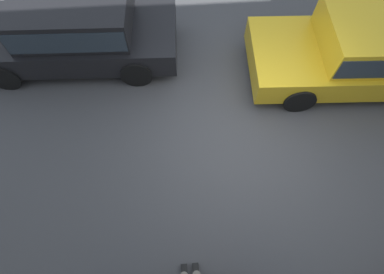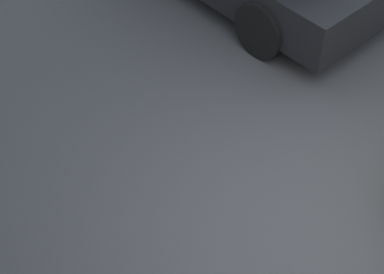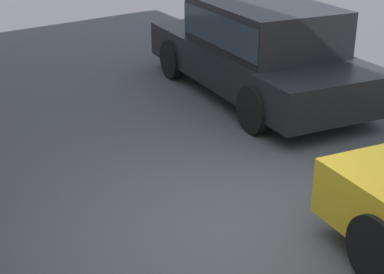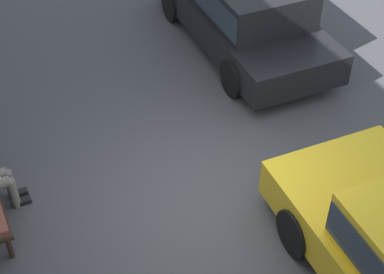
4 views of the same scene
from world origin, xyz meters
TOP-DOWN VIEW (x-y plane):
  - ground_plane at (0.00, 0.00)m, footprint 60.00×60.00m
  - parked_car_near at (-2.75, -1.44)m, footprint 4.75×2.16m
  - parked_car_mid at (3.26, -2.44)m, footprint 4.45×2.02m

SIDE VIEW (x-z plane):
  - ground_plane at x=0.00m, z-range 0.00..0.00m
  - parked_car_near at x=-2.75m, z-range 0.07..1.48m
  - parked_car_mid at x=3.26m, z-range 0.07..1.53m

